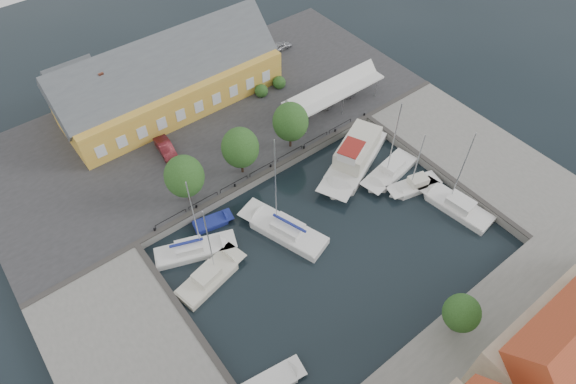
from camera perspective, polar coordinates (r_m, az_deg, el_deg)
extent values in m
plane|color=black|center=(51.38, 4.11, -5.11)|extent=(140.00, 140.00, 0.00)
cube|color=#2D2D30|center=(64.10, -9.44, 8.57)|extent=(56.00, 26.00, 1.00)
cube|color=slate|center=(45.52, -17.02, -20.12)|extent=(12.00, 24.00, 1.00)
cube|color=slate|center=(62.70, 20.89, 4.35)|extent=(12.00, 24.00, 1.00)
cube|color=#383533|center=(55.66, -2.71, 2.36)|extent=(56.00, 0.60, 0.12)
cube|color=#383533|center=(45.26, -10.61, -16.23)|extent=(0.60, 24.00, 0.12)
cube|color=#383533|center=(58.53, 17.71, 2.42)|extent=(0.60, 24.00, 0.12)
cylinder|color=black|center=(52.06, -15.52, -4.33)|extent=(0.24, 0.24, 0.40)
cylinder|color=black|center=(52.98, -10.81, -1.74)|extent=(0.24, 0.24, 0.40)
cylinder|color=black|center=(54.34, -6.32, 0.75)|extent=(0.24, 0.24, 0.40)
cylinder|color=black|center=(56.12, -2.07, 3.09)|extent=(0.24, 0.24, 0.40)
cylinder|color=black|center=(58.27, 1.91, 5.27)|extent=(0.24, 0.24, 0.40)
cylinder|color=black|center=(60.76, 5.61, 7.25)|extent=(0.24, 0.24, 0.40)
cylinder|color=black|center=(63.55, 9.02, 9.04)|extent=(0.24, 0.24, 0.40)
cube|color=gold|center=(65.40, -13.59, 11.83)|extent=(28.00, 10.00, 4.50)
cube|color=#474C51|center=(63.41, -14.17, 14.33)|extent=(28.56, 7.60, 7.60)
cube|color=gold|center=(68.28, -23.34, 10.16)|extent=(6.00, 6.00, 3.50)
cube|color=brown|center=(60.44, -21.24, 12.60)|extent=(0.60, 0.60, 1.20)
cube|color=silver|center=(62.94, 5.48, 11.95)|extent=(14.00, 4.00, 0.25)
cylinder|color=silver|center=(59.62, 2.17, 7.99)|extent=(0.10, 0.10, 2.70)
cylinder|color=silver|center=(61.75, 0.03, 9.74)|extent=(0.10, 0.10, 2.70)
cylinder|color=silver|center=(62.77, 6.48, 10.16)|extent=(0.10, 0.10, 2.70)
cylinder|color=silver|center=(64.80, 4.32, 11.78)|extent=(0.10, 0.10, 2.70)
cylinder|color=silver|center=(66.32, 10.41, 12.06)|extent=(0.10, 0.10, 2.70)
cylinder|color=silver|center=(68.23, 8.25, 13.57)|extent=(0.10, 0.10, 2.70)
cylinder|color=black|center=(53.20, -11.70, -0.23)|extent=(0.30, 0.30, 2.10)
ellipsoid|color=#214819|center=(51.12, -12.19, 1.83)|extent=(4.20, 4.20, 4.83)
cylinder|color=black|center=(55.22, -5.47, 3.15)|extent=(0.30, 0.30, 2.10)
ellipsoid|color=#214819|center=(53.22, -5.69, 5.26)|extent=(4.20, 4.20, 4.83)
cylinder|color=black|center=(58.01, 0.28, 6.21)|extent=(0.30, 0.30, 2.10)
ellipsoid|color=#214819|center=(56.11, 0.29, 8.33)|extent=(4.20, 4.20, 4.83)
imported|color=#9FA1A6|center=(74.78, -0.92, 16.91)|extent=(3.69, 1.56, 1.24)
imported|color=#521218|center=(59.15, -14.27, 4.99)|extent=(2.06, 4.64, 1.48)
cube|color=silver|center=(51.11, 0.17, -5.06)|extent=(5.42, 8.61, 1.50)
cube|color=silver|center=(50.81, -0.78, -4.03)|extent=(5.82, 10.10, 0.08)
cube|color=silver|center=(50.16, -0.02, -4.12)|extent=(2.97, 3.71, 0.90)
cylinder|color=silver|center=(46.36, -1.47, 0.75)|extent=(0.12, 0.12, 12.10)
cube|color=navy|center=(49.50, 0.17, -3.71)|extent=(1.49, 3.89, 0.22)
cube|color=silver|center=(58.95, 8.04, 3.84)|extent=(11.15, 7.93, 1.80)
cube|color=silver|center=(57.40, 7.64, 3.67)|extent=(12.99, 8.66, 0.08)
cube|color=beige|center=(57.55, 8.25, 5.23)|extent=(7.93, 6.03, 2.20)
cube|color=silver|center=(54.96, 7.48, 4.78)|extent=(3.52, 3.16, 1.20)
cube|color=maroon|center=(54.51, 7.55, 5.27)|extent=(3.80, 3.38, 0.10)
cube|color=silver|center=(58.42, 12.20, 2.44)|extent=(6.95, 3.83, 1.30)
cube|color=silver|center=(57.41, 11.85, 2.47)|extent=(8.23, 3.94, 0.08)
cube|color=silver|center=(57.50, 12.29, 3.13)|extent=(2.91, 2.30, 0.90)
cylinder|color=silver|center=(53.56, 12.40, 5.92)|extent=(0.12, 0.12, 10.28)
cube|color=silver|center=(57.41, 15.05, 0.60)|extent=(5.59, 3.36, 1.30)
cube|color=silver|center=(56.58, 14.64, 0.87)|extent=(6.58, 3.53, 0.08)
cube|color=beige|center=(56.51, 15.17, 1.33)|extent=(2.38, 1.94, 0.90)
cylinder|color=silver|center=(53.64, 15.10, 3.48)|extent=(0.12, 0.12, 7.83)
cube|color=silver|center=(56.50, 19.64, -2.05)|extent=(3.71, 7.40, 1.30)
cube|color=silver|center=(56.16, 19.07, -1.12)|extent=(3.78, 8.80, 0.08)
cube|color=silver|center=(55.69, 19.79, -1.21)|extent=(2.27, 3.06, 0.90)
cylinder|color=silver|center=(52.79, 19.92, 2.60)|extent=(0.12, 0.12, 9.92)
cube|color=silver|center=(50.92, -11.64, -7.13)|extent=(7.21, 4.68, 1.30)
cube|color=silver|center=(50.33, -10.81, -6.48)|extent=(8.45, 5.07, 0.08)
cube|color=silver|center=(49.98, -11.65, -6.35)|extent=(3.13, 2.51, 0.90)
cylinder|color=silver|center=(46.42, -11.06, -2.92)|extent=(0.12, 0.12, 9.89)
cube|color=navy|center=(49.38, -11.97, -5.90)|extent=(3.25, 1.40, 0.22)
cube|color=beige|center=(48.79, -9.58, -10.44)|extent=(6.63, 3.98, 1.30)
cube|color=beige|center=(48.43, -9.02, -9.44)|extent=(7.81, 4.15, 0.08)
cube|color=beige|center=(47.86, -9.62, -9.63)|extent=(2.82, 2.33, 0.90)
cylinder|color=silver|center=(44.75, -9.30, -5.99)|extent=(0.12, 0.12, 9.28)
cube|color=silver|center=(44.04, -2.22, -21.79)|extent=(4.65, 2.73, 0.90)
cube|color=silver|center=(43.65, -1.55, -21.26)|extent=(5.50, 2.78, 0.08)
cube|color=navy|center=(52.74, -9.21, -3.75)|extent=(3.78, 2.42, 0.80)
cube|color=navy|center=(52.45, -8.82, -3.30)|extent=(4.45, 2.49, 0.08)
cube|color=beige|center=(44.72, 29.35, -17.47)|extent=(12.00, 8.00, 7.50)
cube|color=brown|center=(37.56, 30.92, -16.21)|extent=(0.70, 0.70, 1.00)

